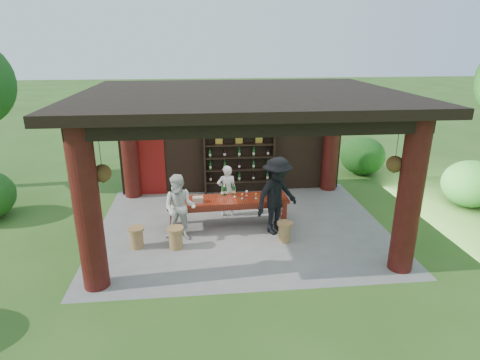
{
  "coord_description": "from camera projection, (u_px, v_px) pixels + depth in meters",
  "views": [
    {
      "loc": [
        -1.03,
        -9.52,
        4.6
      ],
      "look_at": [
        0.0,
        0.4,
        1.15
      ],
      "focal_mm": 30.0,
      "sensor_mm": 36.0,
      "label": 1
    }
  ],
  "objects": [
    {
      "name": "ground",
      "position": [
        242.0,
        226.0,
        10.55
      ],
      "size": [
        90.0,
        90.0,
        0.0
      ],
      "primitive_type": "plane",
      "color": "#2D5119",
      "rests_on": "ground"
    },
    {
      "name": "stool_near_left",
      "position": [
        176.0,
        237.0,
        9.35
      ],
      "size": [
        0.4,
        0.4,
        0.52
      ],
      "rotation": [
        0.0,
        0.0,
        -0.4
      ],
      "color": "olive",
      "rests_on": "ground"
    },
    {
      "name": "trees",
      "position": [
        368.0,
        90.0,
        10.86
      ],
      "size": [
        20.33,
        9.72,
        4.8
      ],
      "color": "#3F2819",
      "rests_on": "ground"
    },
    {
      "name": "wine_shelf",
      "position": [
        239.0,
        164.0,
        12.55
      ],
      "size": [
        2.22,
        0.34,
        1.95
      ],
      "color": "black",
      "rests_on": "ground"
    },
    {
      "name": "stool_far_left",
      "position": [
        137.0,
        237.0,
        9.38
      ],
      "size": [
        0.39,
        0.39,
        0.51
      ],
      "rotation": [
        0.0,
        0.0,
        -0.08
      ],
      "color": "olive",
      "rests_on": "ground"
    },
    {
      "name": "host",
      "position": [
        227.0,
        191.0,
        11.0
      ],
      "size": [
        0.53,
        0.35,
        1.45
      ],
      "primitive_type": "imported",
      "rotation": [
        0.0,
        0.0,
        3.16
      ],
      "color": "silver",
      "rests_on": "ground"
    },
    {
      "name": "tasting_table",
      "position": [
        228.0,
        203.0,
        10.42
      ],
      "size": [
        3.14,
        0.94,
        0.75
      ],
      "rotation": [
        0.0,
        0.0,
        0.05
      ],
      "color": "#5B170D",
      "rests_on": "ground"
    },
    {
      "name": "table_bottles",
      "position": [
        227.0,
        189.0,
        10.59
      ],
      "size": [
        0.37,
        0.11,
        0.31
      ],
      "color": "#194C1E",
      "rests_on": "tasting_table"
    },
    {
      "name": "shrubs",
      "position": [
        282.0,
        201.0,
        10.67
      ],
      "size": [
        15.27,
        9.34,
        1.36
      ],
      "color": "#194C14",
      "rests_on": "ground"
    },
    {
      "name": "table_glasses",
      "position": [
        249.0,
        194.0,
        10.46
      ],
      "size": [
        0.85,
        0.3,
        0.15
      ],
      "color": "silver",
      "rests_on": "tasting_table"
    },
    {
      "name": "guest_man",
      "position": [
        277.0,
        196.0,
        9.91
      ],
      "size": [
        1.47,
        1.32,
        1.98
      ],
      "primitive_type": "imported",
      "rotation": [
        0.0,
        0.0,
        0.58
      ],
      "color": "black",
      "rests_on": "ground"
    },
    {
      "name": "guest_woman",
      "position": [
        180.0,
        208.0,
        9.61
      ],
      "size": [
        0.91,
        0.77,
        1.65
      ],
      "primitive_type": "imported",
      "rotation": [
        0.0,
        0.0,
        -0.19
      ],
      "color": "silver",
      "rests_on": "ground"
    },
    {
      "name": "stool_near_right",
      "position": [
        285.0,
        231.0,
        9.68
      ],
      "size": [
        0.38,
        0.38,
        0.5
      ],
      "rotation": [
        0.0,
        0.0,
        0.05
      ],
      "color": "olive",
      "rests_on": "ground"
    },
    {
      "name": "pavilion",
      "position": [
        239.0,
        144.0,
        10.26
      ],
      "size": [
        7.5,
        6.0,
        3.6
      ],
      "color": "slate",
      "rests_on": "ground"
    },
    {
      "name": "napkin_basket",
      "position": [
        198.0,
        200.0,
        10.13
      ],
      "size": [
        0.27,
        0.19,
        0.14
      ],
      "primitive_type": "cube",
      "rotation": [
        0.0,
        0.0,
        0.05
      ],
      "color": "#BF6672",
      "rests_on": "tasting_table"
    }
  ]
}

